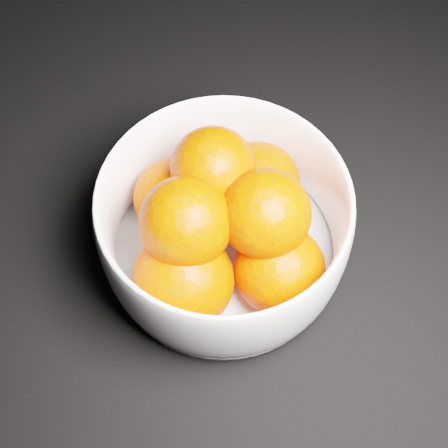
# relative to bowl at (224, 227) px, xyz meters

# --- Properties ---
(bowl) EXTENTS (0.20, 0.20, 0.10)m
(bowl) POSITION_rel_bowl_xyz_m (0.00, 0.00, 0.00)
(bowl) COLOR white
(bowl) RESTS_ON ground
(orange_pile) EXTENTS (0.17, 0.18, 0.12)m
(orange_pile) POSITION_rel_bowl_xyz_m (0.00, -0.01, 0.01)
(orange_pile) COLOR #EC3600
(orange_pile) RESTS_ON bowl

